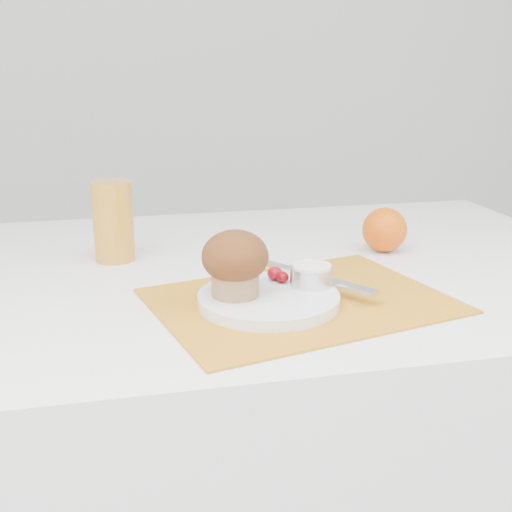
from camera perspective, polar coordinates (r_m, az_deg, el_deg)
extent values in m
cube|color=white|center=(1.24, 0.82, -17.51)|extent=(1.20, 0.80, 0.75)
cube|color=orange|center=(0.91, 3.96, -3.99)|extent=(0.46, 0.38, 0.00)
cylinder|color=white|center=(0.89, 1.13, -3.85)|extent=(0.22, 0.22, 0.02)
cylinder|color=silver|center=(0.92, 4.96, -1.77)|extent=(0.07, 0.07, 0.03)
cylinder|color=white|center=(0.92, 4.98, -0.96)|extent=(0.06, 0.06, 0.01)
ellipsoid|color=#63020C|center=(0.94, 1.68, -1.55)|extent=(0.02, 0.02, 0.02)
ellipsoid|color=#4F0205|center=(0.93, 2.36, -1.89)|extent=(0.02, 0.02, 0.02)
cube|color=silver|center=(0.95, 5.21, -1.83)|extent=(0.14, 0.19, 0.01)
sphere|color=#DC5607|center=(1.16, 11.36, 2.29)|extent=(0.08, 0.08, 0.08)
cylinder|color=orange|center=(1.11, -12.58, 3.02)|extent=(0.08, 0.08, 0.14)
cylinder|color=#9D794C|center=(0.88, -1.85, -2.43)|extent=(0.08, 0.08, 0.03)
ellipsoid|color=#361909|center=(0.86, -1.87, -0.04)|extent=(0.09, 0.09, 0.07)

